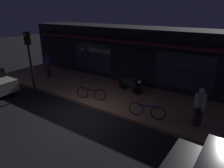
{
  "coord_description": "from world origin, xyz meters",
  "views": [
    {
      "loc": [
        5.75,
        -5.72,
        4.66
      ],
      "look_at": [
        0.24,
        2.4,
        0.95
      ],
      "focal_mm": 31.56,
      "sensor_mm": 36.0,
      "label": 1
    }
  ],
  "objects_px": {
    "traffic_light_pole": "(29,53)",
    "motorcycle": "(130,84)",
    "bicycle_parked": "(91,93)",
    "bicycle_extra": "(147,110)",
    "person_bystander": "(199,106)",
    "person_photographer": "(48,65)"
  },
  "relations": [
    {
      "from": "traffic_light_pole",
      "to": "motorcycle",
      "type": "bearing_deg",
      "value": 34.69
    },
    {
      "from": "bicycle_parked",
      "to": "bicycle_extra",
      "type": "relative_size",
      "value": 0.98
    },
    {
      "from": "bicycle_parked",
      "to": "person_bystander",
      "type": "xyz_separation_m",
      "value": [
        5.26,
        0.5,
        0.52
      ]
    },
    {
      "from": "person_photographer",
      "to": "person_bystander",
      "type": "height_order",
      "value": "same"
    },
    {
      "from": "bicycle_extra",
      "to": "traffic_light_pole",
      "type": "xyz_separation_m",
      "value": [
        -6.66,
        -1.0,
        1.97
      ]
    },
    {
      "from": "bicycle_extra",
      "to": "bicycle_parked",
      "type": "bearing_deg",
      "value": 178.72
    },
    {
      "from": "person_photographer",
      "to": "traffic_light_pole",
      "type": "bearing_deg",
      "value": -55.06
    },
    {
      "from": "bicycle_parked",
      "to": "person_photographer",
      "type": "xyz_separation_m",
      "value": [
        -5.03,
        1.27,
        0.52
      ]
    },
    {
      "from": "motorcycle",
      "to": "person_photographer",
      "type": "height_order",
      "value": "person_photographer"
    },
    {
      "from": "person_bystander",
      "to": "traffic_light_pole",
      "type": "distance_m",
      "value": 8.91
    },
    {
      "from": "bicycle_parked",
      "to": "bicycle_extra",
      "type": "distance_m",
      "value": 3.27
    },
    {
      "from": "person_bystander",
      "to": "traffic_light_pole",
      "type": "height_order",
      "value": "traffic_light_pole"
    },
    {
      "from": "bicycle_parked",
      "to": "bicycle_extra",
      "type": "xyz_separation_m",
      "value": [
        3.27,
        -0.07,
        0.0
      ]
    },
    {
      "from": "bicycle_extra",
      "to": "traffic_light_pole",
      "type": "height_order",
      "value": "traffic_light_pole"
    },
    {
      "from": "motorcycle",
      "to": "bicycle_extra",
      "type": "bearing_deg",
      "value": -46.39
    },
    {
      "from": "motorcycle",
      "to": "bicycle_parked",
      "type": "xyz_separation_m",
      "value": [
        -1.2,
        -2.1,
        -0.14
      ]
    },
    {
      "from": "bicycle_parked",
      "to": "traffic_light_pole",
      "type": "distance_m",
      "value": 4.06
    },
    {
      "from": "motorcycle",
      "to": "traffic_light_pole",
      "type": "height_order",
      "value": "traffic_light_pole"
    },
    {
      "from": "bicycle_parked",
      "to": "person_photographer",
      "type": "bearing_deg",
      "value": 165.84
    },
    {
      "from": "bicycle_parked",
      "to": "motorcycle",
      "type": "bearing_deg",
      "value": 60.24
    },
    {
      "from": "person_photographer",
      "to": "traffic_light_pole",
      "type": "distance_m",
      "value": 3.21
    },
    {
      "from": "bicycle_parked",
      "to": "traffic_light_pole",
      "type": "bearing_deg",
      "value": -162.36
    }
  ]
}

